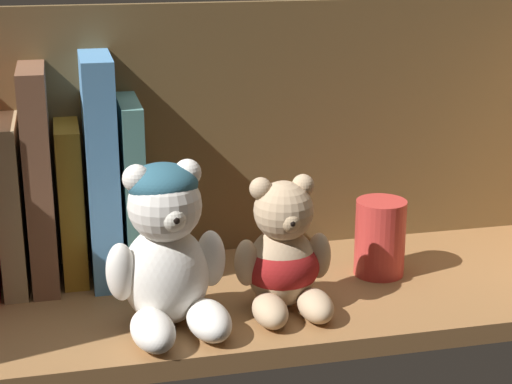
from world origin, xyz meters
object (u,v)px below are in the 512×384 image
object	(u,v)px
teddy_bear_larger	(167,251)
pillar_candle	(380,238)
book_6	(71,201)
book_7	(101,166)
teddy_bear_smaller	(283,258)
book_5	(39,175)
book_8	(131,185)
book_4	(12,200)

from	to	relation	value
teddy_bear_larger	pillar_candle	bearing A→B (deg)	16.72
book_6	book_7	world-z (taller)	book_7
pillar_candle	teddy_bear_smaller	bearing A→B (deg)	-154.44
book_5	teddy_bear_larger	bearing A→B (deg)	-52.17
book_8	teddy_bear_larger	distance (cm)	14.55
book_8	book_7	bearing A→B (deg)	180.00
book_4	teddy_bear_larger	distance (cm)	20.05
book_6	teddy_bear_larger	world-z (taller)	book_6
book_5	book_7	world-z (taller)	book_7
book_4	book_7	bearing A→B (deg)	0.00
book_5	pillar_candle	bearing A→B (deg)	-11.96
book_5	teddy_bear_smaller	bearing A→B (deg)	-30.33
teddy_bear_smaller	pillar_candle	world-z (taller)	teddy_bear_smaller
book_8	book_5	bearing A→B (deg)	180.00
book_4	teddy_bear_smaller	distance (cm)	28.64
book_6	book_8	size ratio (longest dim) A/B	0.87
book_6	teddy_bear_smaller	world-z (taller)	book_6
book_7	book_6	bearing A→B (deg)	-180.00
book_8	teddy_bear_smaller	size ratio (longest dim) A/B	1.42
teddy_bear_larger	teddy_bear_smaller	world-z (taller)	teddy_bear_larger
book_4	teddy_bear_smaller	world-z (taller)	book_4
book_5	pillar_candle	distance (cm)	35.89
book_7	book_8	xyz separation A→B (cm)	(3.02, -0.00, -2.29)
book_4	book_7	size ratio (longest dim) A/B	0.74
book_5	teddy_bear_larger	xyz separation A→B (cm)	(11.10, -14.29, -3.84)
book_5	teddy_bear_larger	size ratio (longest dim) A/B	1.44
book_5	book_7	distance (cm)	6.21
book_8	teddy_bear_smaller	bearing A→B (deg)	-44.87
book_8	teddy_bear_smaller	xyz separation A→B (cm)	(13.12, -13.06, -4.21)
book_7	teddy_bear_smaller	xyz separation A→B (cm)	(16.14, -13.06, -6.50)
teddy_bear_larger	book_6	bearing A→B (deg)	119.56
book_8	book_6	bearing A→B (deg)	180.00
book_4	book_8	world-z (taller)	book_8
book_4	book_6	distance (cm)	5.92
teddy_bear_smaller	pillar_candle	bearing A→B (deg)	25.56
book_6	book_7	bearing A→B (deg)	0.00
book_4	pillar_candle	size ratio (longest dim) A/B	2.13
book_5	teddy_bear_larger	world-z (taller)	book_5
book_7	book_8	world-z (taller)	book_7
teddy_bear_larger	pillar_candle	xyz separation A→B (cm)	(23.31, 7.00, -3.30)
teddy_bear_larger	book_4	bearing A→B (deg)	134.43
teddy_bear_smaller	book_6	bearing A→B (deg)	145.97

